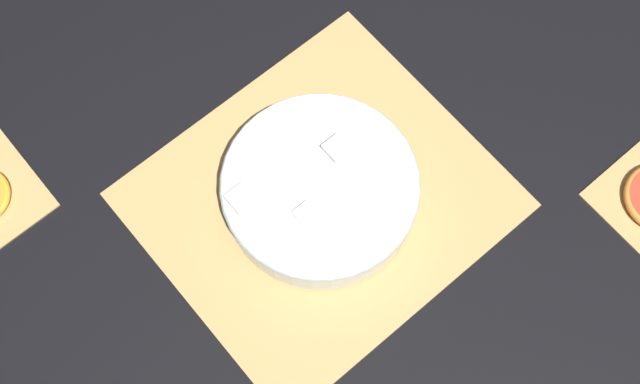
# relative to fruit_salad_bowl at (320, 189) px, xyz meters

# --- Properties ---
(ground_plane) EXTENTS (6.00, 6.00, 0.00)m
(ground_plane) POSITION_rel_fruit_salad_bowl_xyz_m (0.00, -0.00, -0.04)
(ground_plane) COLOR black
(bamboo_mat_center) EXTENTS (0.42, 0.38, 0.01)m
(bamboo_mat_center) POSITION_rel_fruit_salad_bowl_xyz_m (0.00, -0.00, -0.04)
(bamboo_mat_center) COLOR tan
(bamboo_mat_center) RESTS_ON ground_plane
(fruit_salad_bowl) EXTENTS (0.25, 0.25, 0.07)m
(fruit_salad_bowl) POSITION_rel_fruit_salad_bowl_xyz_m (0.00, 0.00, 0.00)
(fruit_salad_bowl) COLOR silver
(fruit_salad_bowl) RESTS_ON bamboo_mat_center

